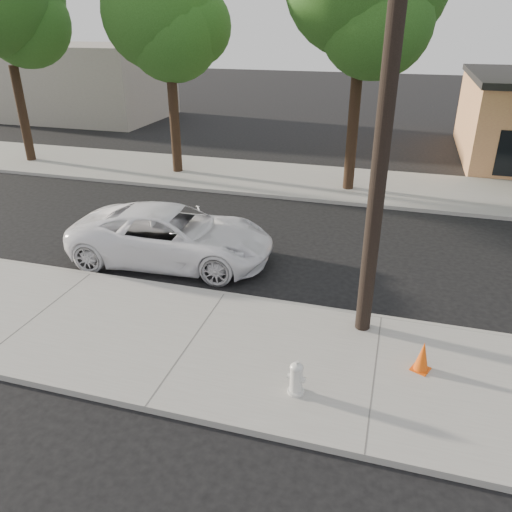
{
  "coord_description": "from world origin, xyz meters",
  "views": [
    {
      "loc": [
        3.97,
        -12.74,
        6.63
      ],
      "look_at": [
        0.65,
        -1.43,
        1.0
      ],
      "focal_mm": 35.0,
      "sensor_mm": 36.0,
      "label": 1
    }
  ],
  "objects_px": {
    "fire_hydrant": "(296,379)",
    "traffic_cone": "(423,356)",
    "utility_pole": "(384,129)",
    "police_cruiser": "(173,235)"
  },
  "relations": [
    {
      "from": "police_cruiser",
      "to": "traffic_cone",
      "type": "height_order",
      "value": "police_cruiser"
    },
    {
      "from": "police_cruiser",
      "to": "traffic_cone",
      "type": "xyz_separation_m",
      "value": [
        7.11,
        -3.52,
        -0.36
      ]
    },
    {
      "from": "utility_pole",
      "to": "fire_hydrant",
      "type": "bearing_deg",
      "value": -110.97
    },
    {
      "from": "police_cruiser",
      "to": "fire_hydrant",
      "type": "distance_m",
      "value": 6.89
    },
    {
      "from": "utility_pole",
      "to": "fire_hydrant",
      "type": "relative_size",
      "value": 13.29
    },
    {
      "from": "fire_hydrant",
      "to": "traffic_cone",
      "type": "xyz_separation_m",
      "value": [
        2.3,
        1.39,
        -0.0
      ]
    },
    {
      "from": "traffic_cone",
      "to": "fire_hydrant",
      "type": "bearing_deg",
      "value": -148.76
    },
    {
      "from": "utility_pole",
      "to": "traffic_cone",
      "type": "xyz_separation_m",
      "value": [
        1.29,
        -1.24,
        -4.23
      ]
    },
    {
      "from": "fire_hydrant",
      "to": "police_cruiser",
      "type": "bearing_deg",
      "value": 141.94
    },
    {
      "from": "traffic_cone",
      "to": "police_cruiser",
      "type": "bearing_deg",
      "value": 153.67
    }
  ]
}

